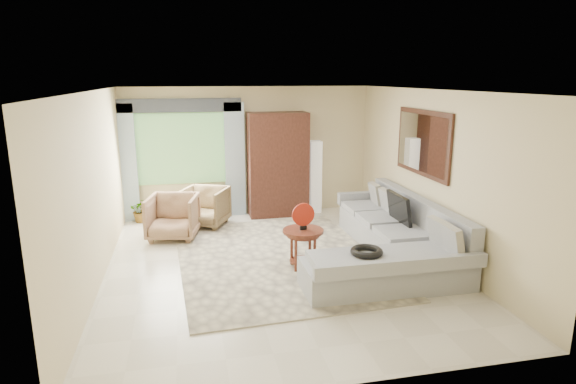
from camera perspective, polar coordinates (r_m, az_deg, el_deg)
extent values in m
plane|color=silver|center=(7.38, -1.34, -8.68)|extent=(6.00, 6.00, 0.00)
cube|color=beige|center=(7.64, -1.26, -7.81)|extent=(3.21, 4.15, 0.02)
cube|color=#9FA2A7|center=(8.34, 11.66, -4.86)|extent=(0.90, 2.40, 0.40)
cube|color=#9FA2A7|center=(6.70, 11.64, -9.51)|extent=(2.30, 0.80, 0.40)
cube|color=#9FA2A7|center=(8.01, 15.25, -2.45)|extent=(0.20, 3.20, 0.50)
cube|color=#9FA2A7|center=(9.38, 8.63, -0.68)|extent=(0.90, 0.16, 0.22)
cube|color=#9FA2A7|center=(6.21, 13.44, -8.58)|extent=(2.30, 0.10, 0.18)
cube|color=black|center=(7.95, 13.02, -1.91)|extent=(0.14, 0.74, 0.48)
torus|color=black|center=(6.47, 9.31, -6.96)|extent=(0.43, 0.43, 0.09)
cylinder|color=#462012|center=(7.08, 1.81, -4.63)|extent=(0.60, 0.60, 0.04)
cylinder|color=#462012|center=(7.18, 1.79, -7.00)|extent=(0.40, 0.40, 0.54)
cylinder|color=#A21F10|center=(7.00, 1.82, -2.68)|extent=(0.34, 0.05, 0.34)
imported|color=#9B7154|center=(8.69, -13.48, -2.89)|extent=(0.99, 1.01, 0.77)
imported|color=#927A4F|center=(9.30, -9.86, -1.74)|extent=(1.07, 1.08, 0.74)
imported|color=#999999|center=(9.86, -17.01, -2.03)|extent=(0.54, 0.50, 0.49)
cube|color=black|center=(9.76, -1.22, 3.27)|extent=(1.20, 0.55, 2.10)
cube|color=silver|center=(10.06, 3.20, 1.82)|extent=(0.24, 0.24, 1.50)
cube|color=#669E59|center=(9.78, -12.55, 5.05)|extent=(1.80, 0.04, 1.40)
cube|color=#9EB7CC|center=(9.80, -18.63, 3.19)|extent=(0.40, 0.08, 2.30)
cube|color=#9EB7CC|center=(9.78, -6.31, 3.80)|extent=(0.40, 0.08, 2.30)
cube|color=#1E232D|center=(9.63, -12.81, 9.99)|extent=(2.40, 0.12, 0.26)
cube|color=black|center=(8.06, 15.69, 5.63)|extent=(0.04, 1.70, 1.05)
cube|color=white|center=(8.05, 15.53, 5.62)|extent=(0.02, 1.54, 0.90)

